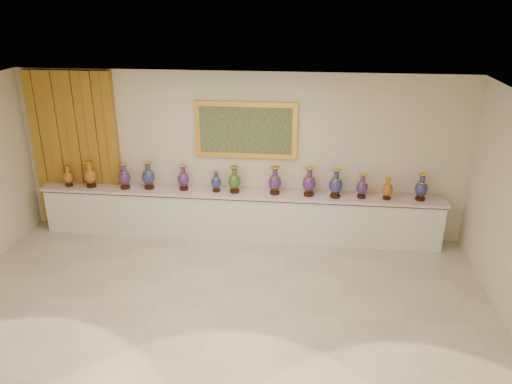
# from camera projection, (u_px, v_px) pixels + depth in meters

# --- Properties ---
(ground) EXTENTS (8.00, 8.00, 0.00)m
(ground) POSITION_uv_depth(u_px,v_px,m) (217.00, 308.00, 7.19)
(ground) COLOR beige
(ground) RESTS_ON ground
(room) EXTENTS (8.00, 8.00, 8.00)m
(room) POSITION_uv_depth(u_px,v_px,m) (103.00, 148.00, 9.11)
(room) COLOR beige
(room) RESTS_ON ground
(counter) EXTENTS (7.28, 0.48, 0.90)m
(counter) POSITION_uv_depth(u_px,v_px,m) (239.00, 215.00, 9.12)
(counter) COLOR white
(counter) RESTS_ON ground
(vase_0) EXTENTS (0.23, 0.23, 0.40)m
(vase_0) POSITION_uv_depth(u_px,v_px,m) (68.00, 177.00, 9.15)
(vase_0) COLOR black
(vase_0) RESTS_ON counter
(vase_1) EXTENTS (0.24, 0.24, 0.49)m
(vase_1) POSITION_uv_depth(u_px,v_px,m) (90.00, 176.00, 9.10)
(vase_1) COLOR black
(vase_1) RESTS_ON counter
(vase_2) EXTENTS (0.29, 0.29, 0.48)m
(vase_2) POSITION_uv_depth(u_px,v_px,m) (124.00, 177.00, 9.03)
(vase_2) COLOR black
(vase_2) RESTS_ON counter
(vase_3) EXTENTS (0.31, 0.31, 0.51)m
(vase_3) POSITION_uv_depth(u_px,v_px,m) (148.00, 177.00, 9.02)
(vase_3) COLOR black
(vase_3) RESTS_ON counter
(vase_4) EXTENTS (0.26, 0.26, 0.47)m
(vase_4) POSITION_uv_depth(u_px,v_px,m) (183.00, 179.00, 8.97)
(vase_4) COLOR black
(vase_4) RESTS_ON counter
(vase_5) EXTENTS (0.20, 0.20, 0.40)m
(vase_5) POSITION_uv_depth(u_px,v_px,m) (216.00, 182.00, 8.90)
(vase_5) COLOR black
(vase_5) RESTS_ON counter
(vase_6) EXTENTS (0.23, 0.23, 0.49)m
(vase_6) POSITION_uv_depth(u_px,v_px,m) (234.00, 181.00, 8.84)
(vase_6) COLOR black
(vase_6) RESTS_ON counter
(vase_7) EXTENTS (0.27, 0.27, 0.50)m
(vase_7) POSITION_uv_depth(u_px,v_px,m) (275.00, 182.00, 8.77)
(vase_7) COLOR black
(vase_7) RESTS_ON counter
(vase_8) EXTENTS (0.30, 0.30, 0.51)m
(vase_8) POSITION_uv_depth(u_px,v_px,m) (309.00, 183.00, 8.70)
(vase_8) COLOR black
(vase_8) RESTS_ON counter
(vase_9) EXTENTS (0.30, 0.30, 0.51)m
(vase_9) POSITION_uv_depth(u_px,v_px,m) (336.00, 185.00, 8.63)
(vase_9) COLOR black
(vase_9) RESTS_ON counter
(vase_10) EXTENTS (0.25, 0.25, 0.43)m
(vase_10) POSITION_uv_depth(u_px,v_px,m) (362.00, 187.00, 8.62)
(vase_10) COLOR black
(vase_10) RESTS_ON counter
(vase_11) EXTENTS (0.24, 0.24, 0.40)m
(vase_11) POSITION_uv_depth(u_px,v_px,m) (387.00, 189.00, 8.57)
(vase_11) COLOR black
(vase_11) RESTS_ON counter
(vase_12) EXTENTS (0.22, 0.22, 0.47)m
(vase_12) POSITION_uv_depth(u_px,v_px,m) (421.00, 188.00, 8.53)
(vase_12) COLOR black
(vase_12) RESTS_ON counter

